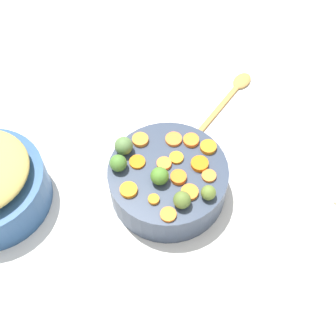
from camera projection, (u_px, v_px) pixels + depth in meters
tabletop at (164, 187)px, 1.12m from camera, size 2.40×2.40×0.02m
serving_bowl_carrots at (168, 181)px, 1.06m from camera, size 0.28×0.28×0.09m
carrot_slice_0 at (168, 214)px, 0.96m from camera, size 0.04×0.04×0.01m
carrot_slice_1 at (200, 164)px, 1.03m from camera, size 0.06×0.06×0.01m
carrot_slice_2 at (137, 162)px, 1.03m from camera, size 0.05×0.05×0.01m
carrot_slice_3 at (208, 147)px, 1.05m from camera, size 0.05×0.05×0.01m
carrot_slice_4 at (154, 199)px, 0.98m from camera, size 0.03×0.03×0.01m
carrot_slice_5 at (176, 158)px, 1.04m from camera, size 0.05×0.05×0.01m
carrot_slice_6 at (174, 139)px, 1.07m from camera, size 0.06×0.06×0.01m
carrot_slice_7 at (190, 192)px, 0.99m from camera, size 0.05×0.05×0.01m
carrot_slice_8 at (129, 190)px, 0.99m from camera, size 0.05×0.05×0.01m
carrot_slice_9 at (162, 163)px, 1.03m from camera, size 0.04×0.04×0.01m
carrot_slice_10 at (191, 140)px, 1.06m from camera, size 0.05×0.05×0.01m
carrot_slice_11 at (209, 176)px, 1.01m from camera, size 0.04×0.04×0.01m
carrot_slice_12 at (178, 177)px, 1.01m from camera, size 0.05×0.05×0.01m
carrot_slice_13 at (140, 140)px, 1.06m from camera, size 0.05×0.05×0.01m
brussels_sprout_0 at (160, 176)px, 0.99m from camera, size 0.04×0.04×0.04m
brussels_sprout_1 at (118, 163)px, 1.01m from camera, size 0.04×0.04×0.04m
brussels_sprout_2 at (208, 193)px, 0.97m from camera, size 0.03×0.03×0.03m
brussels_sprout_3 at (124, 146)px, 1.04m from camera, size 0.04×0.04×0.04m
brussels_sprout_4 at (182, 200)px, 0.96m from camera, size 0.04×0.04×0.04m
wooden_spoon at (233, 92)px, 1.27m from camera, size 0.13×0.25×0.01m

